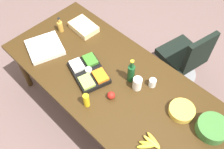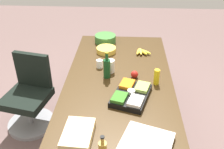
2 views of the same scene
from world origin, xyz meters
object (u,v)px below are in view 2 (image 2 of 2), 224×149
(veggie_tray, at_px, (131,95))
(salad_bowl, at_px, (105,39))
(pizza_box, at_px, (146,145))
(apple_red, at_px, (135,74))
(mustard_bottle, at_px, (157,77))
(conference_table, at_px, (118,90))
(paper_cup, at_px, (100,64))
(chip_bowl, at_px, (106,50))
(wine_bottle, at_px, (107,68))
(office_chair, at_px, (30,101))
(dressing_bottle, at_px, (103,149))
(sheet_cake, at_px, (78,134))
(banana_bunch, at_px, (142,52))
(mayo_jar, at_px, (110,66))

(veggie_tray, distance_m, salad_bowl, 1.26)
(pizza_box, xyz_separation_m, apple_red, (-0.96, -0.07, 0.01))
(pizza_box, xyz_separation_m, mustard_bottle, (-0.85, 0.15, 0.06))
(salad_bowl, bearing_deg, conference_table, 11.96)
(paper_cup, relative_size, chip_bowl, 0.38)
(chip_bowl, relative_size, salad_bowl, 0.87)
(pizza_box, distance_m, wine_bottle, 1.02)
(office_chair, relative_size, paper_cup, 9.76)
(wine_bottle, xyz_separation_m, mustard_bottle, (0.10, 0.50, -0.03))
(dressing_bottle, distance_m, apple_red, 1.09)
(sheet_cake, bearing_deg, pizza_box, 82.24)
(office_chair, relative_size, veggie_tray, 1.80)
(salad_bowl, xyz_separation_m, banana_bunch, (0.30, 0.47, -0.02))
(conference_table, relative_size, mustard_bottle, 14.99)
(mustard_bottle, bearing_deg, apple_red, -116.12)
(chip_bowl, bearing_deg, mayo_jar, 9.90)
(veggie_tray, height_order, dressing_bottle, dressing_bottle)
(wine_bottle, bearing_deg, apple_red, 92.00)
(conference_table, height_order, paper_cup, paper_cup)
(veggie_tray, relative_size, apple_red, 6.43)
(chip_bowl, height_order, sheet_cake, sheet_cake)
(pizza_box, bearing_deg, sheet_cake, -78.79)
(pizza_box, xyz_separation_m, wine_bottle, (-0.95, -0.35, 0.09))
(veggie_tray, relative_size, mustard_bottle, 3.04)
(conference_table, height_order, mayo_jar, mayo_jar)
(conference_table, xyz_separation_m, mustard_bottle, (-0.04, 0.37, 0.15))
(chip_bowl, relative_size, mayo_jar, 1.69)
(dressing_bottle, relative_size, mustard_bottle, 1.20)
(salad_bowl, relative_size, apple_red, 3.62)
(chip_bowl, height_order, mayo_jar, mayo_jar)
(wine_bottle, bearing_deg, conference_table, 43.09)
(pizza_box, distance_m, mustard_bottle, 0.87)
(apple_red, bearing_deg, wine_bottle, -88.00)
(paper_cup, relative_size, mustard_bottle, 0.56)
(veggie_tray, bearing_deg, salad_bowl, -164.57)
(chip_bowl, bearing_deg, wine_bottle, 5.14)
(veggie_tray, xyz_separation_m, wine_bottle, (-0.35, -0.25, 0.08))
(banana_bunch, bearing_deg, veggie_tray, -8.36)
(mayo_jar, height_order, wine_bottle, wine_bottle)
(paper_cup, distance_m, mayo_jar, 0.16)
(apple_red, bearing_deg, conference_table, -47.62)
(chip_bowl, bearing_deg, paper_cup, -6.67)
(paper_cup, distance_m, dressing_bottle, 1.26)
(mustard_bottle, bearing_deg, conference_table, -83.83)
(pizza_box, distance_m, banana_bunch, 1.52)
(paper_cup, distance_m, chip_bowl, 0.38)
(office_chair, height_order, sheet_cake, office_chair)
(veggie_tray, height_order, banana_bunch, veggie_tray)
(conference_table, bearing_deg, apple_red, 132.38)
(paper_cup, height_order, mayo_jar, mayo_jar)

